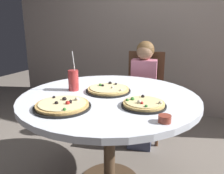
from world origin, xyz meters
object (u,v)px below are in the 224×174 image
at_px(pizza_veggie, 108,89).
at_px(sauce_bowl, 165,119).
at_px(soda_cup, 73,80).
at_px(pizza_cheese, 144,104).
at_px(pizza_pepperoni, 63,105).
at_px(chair_wooden, 145,90).
at_px(dining_table, 109,107).
at_px(diner_child, 142,99).

distance_m(pizza_veggie, sauce_bowl, 0.65).
height_order(soda_cup, sauce_bowl, soda_cup).
xyz_separation_m(pizza_cheese, soda_cup, (-0.61, 0.11, 0.06)).
bearing_deg(pizza_pepperoni, pizza_cheese, 27.60).
bearing_deg(pizza_cheese, pizza_veggie, 150.21).
xyz_separation_m(chair_wooden, sauce_bowl, (0.49, -1.26, 0.24)).
distance_m(dining_table, diner_child, 0.80).
relative_size(dining_table, soda_cup, 4.23).
bearing_deg(soda_cup, diner_child, 67.50).
height_order(pizza_pepperoni, sauce_bowl, pizza_pepperoni).
distance_m(pizza_veggie, pizza_pepperoni, 0.45).
xyz_separation_m(dining_table, soda_cup, (-0.31, -0.00, 0.17)).
bearing_deg(diner_child, dining_table, -91.08).
bearing_deg(pizza_cheese, chair_wooden, 106.51).
bearing_deg(soda_cup, pizza_cheese, -10.41).
distance_m(diner_child, pizza_veggie, 0.75).
distance_m(chair_wooden, sauce_bowl, 1.37).
height_order(pizza_cheese, soda_cup, soda_cup).
bearing_deg(pizza_veggie, soda_cup, -161.71).
height_order(dining_table, pizza_cheese, pizza_cheese).
relative_size(dining_table, sauce_bowl, 18.60).
bearing_deg(chair_wooden, dining_table, -88.94).
bearing_deg(pizza_veggie, pizza_pepperoni, -103.83).
xyz_separation_m(dining_table, diner_child, (0.01, 0.78, -0.18)).
bearing_deg(pizza_veggie, sauce_bowl, -36.30).
bearing_deg(pizza_pepperoni, diner_child, 81.52).
height_order(pizza_cheese, sauce_bowl, pizza_cheese).
distance_m(soda_cup, sauce_bowl, 0.84).
distance_m(dining_table, pizza_cheese, 0.34).
height_order(chair_wooden, soda_cup, soda_cup).
bearing_deg(sauce_bowl, pizza_pepperoni, -175.20).
distance_m(pizza_cheese, pizza_pepperoni, 0.51).
distance_m(chair_wooden, diner_child, 0.19).
height_order(chair_wooden, diner_child, diner_child).
bearing_deg(chair_wooden, sauce_bowl, -68.60).
xyz_separation_m(dining_table, pizza_veggie, (-0.05, 0.08, 0.11)).
bearing_deg(chair_wooden, pizza_pepperoni, -95.94).
xyz_separation_m(chair_wooden, pizza_cheese, (0.32, -1.07, 0.24)).
height_order(dining_table, chair_wooden, chair_wooden).
height_order(diner_child, soda_cup, diner_child).
bearing_deg(dining_table, chair_wooden, 91.06).
height_order(dining_table, soda_cup, soda_cup).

